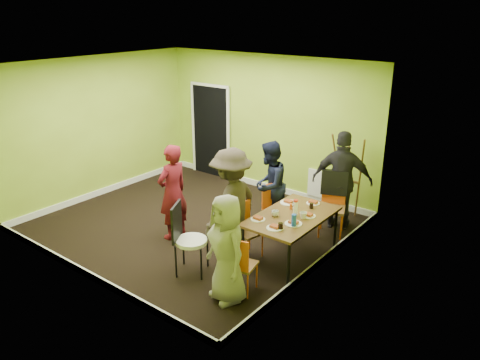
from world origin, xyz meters
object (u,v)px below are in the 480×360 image
at_px(person_left_near, 231,204).
at_px(chair_front_end, 240,262).
at_px(easel, 347,179).
at_px(thermos, 295,209).
at_px(chair_left_near, 246,226).
at_px(chair_bentwood, 186,235).
at_px(person_standing, 173,192).
at_px(dining_table, 292,219).
at_px(person_left_far, 269,185).
at_px(chair_back_end, 334,189).
at_px(chair_left_far, 274,206).
at_px(person_back_end, 342,181).
at_px(person_front_end, 227,249).
at_px(blue_bottle, 294,221).
at_px(orange_bottle, 291,206).

bearing_deg(person_left_near, chair_front_end, 41.67).
height_order(easel, thermos, easel).
xyz_separation_m(chair_left_near, person_left_near, (-0.15, -0.17, 0.39)).
relative_size(chair_bentwood, person_standing, 0.66).
bearing_deg(dining_table, chair_front_end, -93.18).
height_order(dining_table, person_left_far, person_left_far).
height_order(chair_back_end, chair_front_end, chair_back_end).
relative_size(chair_back_end, thermos, 4.76).
distance_m(chair_left_far, chair_back_end, 1.06).
xyz_separation_m(chair_bentwood, person_back_end, (1.07, 2.72, 0.28)).
bearing_deg(chair_back_end, chair_left_near, 44.79).
bearing_deg(person_front_end, chair_bentwood, -169.70).
relative_size(dining_table, thermos, 6.65).
bearing_deg(chair_bentwood, dining_table, 112.20).
relative_size(dining_table, chair_bentwood, 1.41).
bearing_deg(person_standing, chair_back_end, 135.61).
distance_m(chair_left_near, thermos, 0.85).
bearing_deg(easel, person_left_far, -129.64).
bearing_deg(thermos, person_standing, -164.89).
xyz_separation_m(blue_bottle, person_back_end, (-0.16, 1.83, 0.02)).
height_order(chair_left_near, chair_front_end, chair_left_near).
height_order(easel, person_left_near, person_left_near).
distance_m(thermos, person_back_end, 1.50).
bearing_deg(chair_back_end, person_standing, 20.62).
xyz_separation_m(chair_bentwood, person_left_far, (0.08, 1.97, 0.19)).
relative_size(chair_back_end, person_left_far, 0.69).
height_order(dining_table, orange_bottle, orange_bottle).
bearing_deg(orange_bottle, dining_table, -53.56).
bearing_deg(person_front_end, chair_back_end, 107.69).
xyz_separation_m(dining_table, chair_left_far, (-0.74, 0.63, -0.21)).
bearing_deg(person_front_end, person_standing, 176.04).
height_order(chair_left_far, thermos, thermos).
height_order(chair_left_far, person_back_end, person_back_end).
bearing_deg(person_left_near, easel, 157.71).
xyz_separation_m(chair_back_end, person_left_near, (-0.82, -1.76, 0.11)).
bearing_deg(thermos, chair_bentwood, -130.91).
relative_size(chair_left_near, chair_back_end, 0.80).
height_order(chair_left_near, person_standing, person_standing).
xyz_separation_m(chair_left_far, person_front_end, (0.62, -2.00, 0.25)).
distance_m(chair_left_near, blue_bottle, 0.95).
distance_m(chair_left_near, easel, 2.26).
xyz_separation_m(chair_front_end, orange_bottle, (-0.07, 1.36, 0.32)).
bearing_deg(orange_bottle, chair_left_far, 144.07).
bearing_deg(person_left_far, person_standing, -50.46).
bearing_deg(thermos, person_left_far, 142.65).
relative_size(chair_left_far, chair_bentwood, 0.82).
bearing_deg(chair_front_end, orange_bottle, 81.02).
relative_size(blue_bottle, orange_bottle, 2.16).
relative_size(dining_table, person_left_far, 0.96).
relative_size(chair_front_end, person_standing, 0.53).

